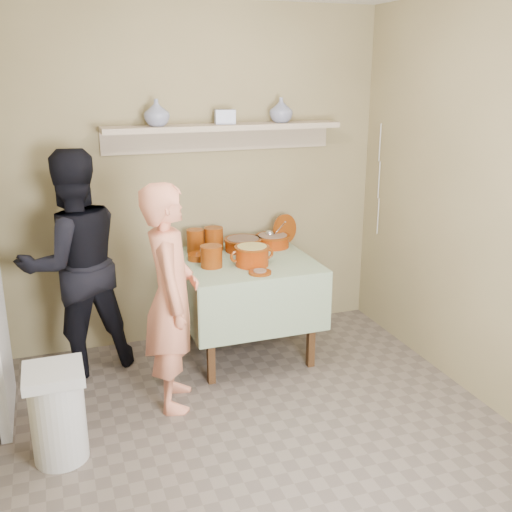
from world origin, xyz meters
name	(u,v)px	position (x,y,z in m)	size (l,w,h in m)	color
ground	(275,452)	(0.00, 0.00, 0.00)	(3.50, 3.50, 0.00)	#65584F
plate_stack_a	(195,241)	(-0.05, 1.58, 0.85)	(0.13, 0.13, 0.18)	#682809
plate_stack_b	(214,239)	(0.09, 1.59, 0.85)	(0.15, 0.15, 0.18)	#682809
bowl_stack	(211,256)	(-0.03, 1.18, 0.84)	(0.16, 0.16, 0.16)	#682809
empty_bowl	(198,257)	(-0.08, 1.38, 0.78)	(0.16, 0.16, 0.05)	#682809
propped_lid	(285,229)	(0.69, 1.58, 0.88)	(0.24, 0.24, 0.02)	#682809
vase_right	(281,110)	(0.66, 1.62, 1.81)	(0.18, 0.18, 0.19)	navy
vase_left	(157,113)	(-0.30, 1.62, 1.82)	(0.18, 0.18, 0.19)	navy
ceramic_box	(225,117)	(0.21, 1.63, 1.77)	(0.15, 0.11, 0.11)	navy
person_cook	(171,298)	(-0.42, 0.74, 0.74)	(0.54, 0.35, 1.47)	#ED8966
person_helper	(74,264)	(-0.97, 1.44, 0.81)	(0.78, 0.61, 1.61)	black
room_shell	(277,174)	(0.00, 0.00, 1.61)	(3.04, 3.54, 2.62)	#908158
serving_table	(245,274)	(0.25, 1.28, 0.64)	(0.97, 0.97, 0.76)	#4C2D16
cazuela_meat_a	(243,243)	(0.30, 1.50, 0.82)	(0.30, 0.30, 0.10)	maroon
cazuela_meat_b	(273,240)	(0.56, 1.51, 0.82)	(0.28, 0.28, 0.10)	maroon
ladle	(270,234)	(0.54, 1.51, 0.87)	(0.08, 0.26, 0.19)	silver
cazuela_rice	(252,254)	(0.25, 1.12, 0.85)	(0.33, 0.25, 0.14)	maroon
front_plate	(260,272)	(0.24, 0.93, 0.77)	(0.16, 0.16, 0.03)	#682809
wall_shelf	(223,130)	(0.20, 1.65, 1.67)	(1.80, 0.25, 0.21)	tan
trash_bin	(58,414)	(-1.16, 0.35, 0.28)	(0.32, 0.32, 0.56)	silver
electrical_cord	(379,180)	(1.47, 1.48, 1.25)	(0.01, 0.05, 0.90)	silver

